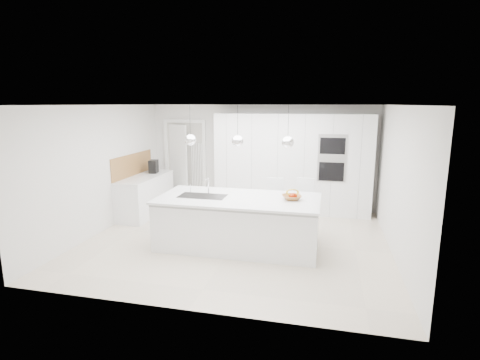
% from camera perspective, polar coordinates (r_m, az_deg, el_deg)
% --- Properties ---
extents(floor, '(5.50, 5.50, 0.00)m').
position_cam_1_polar(floor, '(7.13, -0.56, -9.18)').
color(floor, beige).
rests_on(floor, ground).
extents(wall_back, '(5.50, 0.00, 5.50)m').
position_cam_1_polar(wall_back, '(9.20, 3.13, 3.59)').
color(wall_back, silver).
rests_on(wall_back, ground).
extents(wall_left, '(0.00, 5.00, 5.00)m').
position_cam_1_polar(wall_left, '(7.89, -20.37, 1.55)').
color(wall_left, silver).
rests_on(wall_left, ground).
extents(ceiling, '(5.50, 5.50, 0.00)m').
position_cam_1_polar(ceiling, '(6.66, -0.60, 11.36)').
color(ceiling, white).
rests_on(ceiling, wall_back).
extents(tall_cabinets, '(3.60, 0.60, 2.30)m').
position_cam_1_polar(tall_cabinets, '(8.82, 7.91, 2.49)').
color(tall_cabinets, white).
rests_on(tall_cabinets, floor).
extents(oven_stack, '(0.62, 0.04, 1.05)m').
position_cam_1_polar(oven_stack, '(8.45, 13.84, 3.24)').
color(oven_stack, '#A5A5A8').
rests_on(oven_stack, tall_cabinets).
extents(doorway_frame, '(1.11, 0.08, 2.13)m').
position_cam_1_polar(doorway_frame, '(9.73, -8.31, 2.59)').
color(doorway_frame, white).
rests_on(doorway_frame, floor).
extents(hallway_door, '(0.76, 0.38, 2.00)m').
position_cam_1_polar(hallway_door, '(9.78, -9.77, 2.47)').
color(hallway_door, white).
rests_on(hallway_door, floor).
extents(radiator, '(0.32, 0.04, 1.40)m').
position_cam_1_polar(radiator, '(9.64, -6.52, 1.49)').
color(radiator, white).
rests_on(radiator, floor).
extents(left_base_cabinets, '(0.60, 1.80, 0.86)m').
position_cam_1_polar(left_base_cabinets, '(8.92, -14.17, -2.37)').
color(left_base_cabinets, white).
rests_on(left_base_cabinets, floor).
extents(left_worktop, '(0.62, 1.82, 0.04)m').
position_cam_1_polar(left_worktop, '(8.82, -14.31, 0.47)').
color(left_worktop, white).
rests_on(left_worktop, left_base_cabinets).
extents(oak_backsplash, '(0.02, 1.80, 0.50)m').
position_cam_1_polar(oak_backsplash, '(8.91, -16.04, 2.25)').
color(oak_backsplash, '#A5713A').
rests_on(oak_backsplash, wall_left).
extents(island_base, '(2.80, 1.20, 0.86)m').
position_cam_1_polar(island_base, '(6.69, -0.34, -6.68)').
color(island_base, white).
rests_on(island_base, floor).
extents(island_worktop, '(2.84, 1.40, 0.04)m').
position_cam_1_polar(island_worktop, '(6.61, -0.24, -2.84)').
color(island_worktop, white).
rests_on(island_worktop, island_base).
extents(island_sink, '(0.84, 0.44, 0.18)m').
position_cam_1_polar(island_sink, '(6.75, -5.72, -3.11)').
color(island_sink, '#3F3F42').
rests_on(island_sink, island_worktop).
extents(island_tap, '(0.02, 0.02, 0.30)m').
position_cam_1_polar(island_tap, '(6.87, -4.83, -0.87)').
color(island_tap, white).
rests_on(island_tap, island_worktop).
extents(pendant_left, '(0.20, 0.20, 0.20)m').
position_cam_1_polar(pendant_left, '(6.63, -7.56, 6.07)').
color(pendant_left, white).
rests_on(pendant_left, ceiling).
extents(pendant_mid, '(0.20, 0.20, 0.20)m').
position_cam_1_polar(pendant_mid, '(6.38, -0.35, 5.96)').
color(pendant_mid, white).
rests_on(pendant_mid, ceiling).
extents(pendant_right, '(0.20, 0.20, 0.20)m').
position_cam_1_polar(pendant_right, '(6.24, 7.30, 5.74)').
color(pendant_right, white).
rests_on(pendant_right, ceiling).
extents(fruit_bowl, '(0.42, 0.42, 0.08)m').
position_cam_1_polar(fruit_bowl, '(6.50, 7.88, -2.64)').
color(fruit_bowl, '#A5713A').
rests_on(fruit_bowl, island_worktop).
extents(espresso_machine, '(0.24, 0.32, 0.31)m').
position_cam_1_polar(espresso_machine, '(9.16, -13.04, 2.02)').
color(espresso_machine, black).
rests_on(espresso_machine, left_worktop).
extents(bar_stool_left, '(0.38, 0.51, 1.06)m').
position_cam_1_polar(bar_stool_left, '(7.49, 5.16, -3.92)').
color(bar_stool_left, white).
rests_on(bar_stool_left, floor).
extents(bar_stool_right, '(0.41, 0.54, 1.09)m').
position_cam_1_polar(bar_stool_right, '(7.38, 9.81, -4.14)').
color(bar_stool_right, white).
rests_on(bar_stool_right, floor).
extents(apple_a, '(0.09, 0.09, 0.09)m').
position_cam_1_polar(apple_a, '(6.50, 8.11, -2.34)').
color(apple_a, '#9F1F03').
rests_on(apple_a, fruit_bowl).
extents(apple_b, '(0.07, 0.07, 0.07)m').
position_cam_1_polar(apple_b, '(6.51, 8.40, -2.40)').
color(apple_b, '#9F1F03').
rests_on(apple_b, fruit_bowl).
extents(apple_c, '(0.07, 0.07, 0.07)m').
position_cam_1_polar(apple_c, '(6.52, 7.74, -2.35)').
color(apple_c, '#9F1F03').
rests_on(apple_c, fruit_bowl).
extents(apple_extra_3, '(0.08, 0.08, 0.08)m').
position_cam_1_polar(apple_extra_3, '(6.45, 7.94, -2.47)').
color(apple_extra_3, '#9F1F03').
rests_on(apple_extra_3, fruit_bowl).
extents(banana_bunch, '(0.25, 0.18, 0.23)m').
position_cam_1_polar(banana_bunch, '(6.51, 8.00, -1.87)').
color(banana_bunch, gold).
rests_on(banana_bunch, fruit_bowl).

